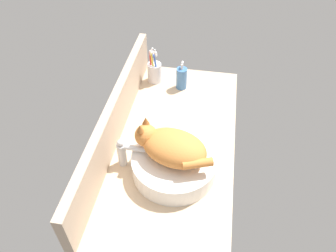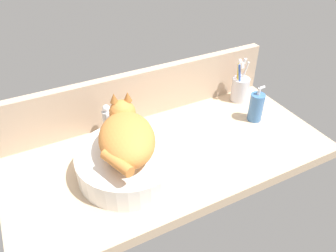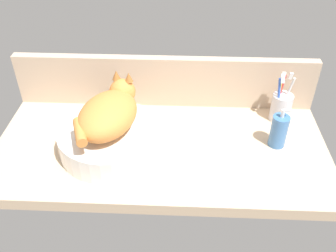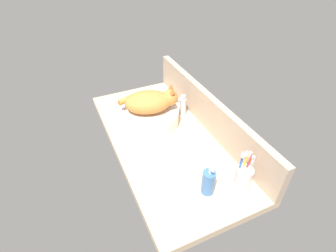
% 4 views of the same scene
% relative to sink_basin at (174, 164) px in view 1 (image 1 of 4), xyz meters
% --- Properties ---
extents(ground_plane, '(1.12, 0.54, 0.04)m').
position_rel_sink_basin_xyz_m(ground_plane, '(0.16, 0.03, -0.06)').
color(ground_plane, '#D1B28E').
extents(backsplash_panel, '(1.12, 0.04, 0.20)m').
position_rel_sink_basin_xyz_m(backsplash_panel, '(0.16, 0.28, 0.06)').
color(backsplash_panel, tan).
rests_on(backsplash_panel, ground_plane).
extents(sink_basin, '(0.33, 0.33, 0.08)m').
position_rel_sink_basin_xyz_m(sink_basin, '(0.00, 0.00, 0.00)').
color(sink_basin, white).
rests_on(sink_basin, ground_plane).
extents(cat, '(0.23, 0.31, 0.14)m').
position_rel_sink_basin_xyz_m(cat, '(0.00, 0.01, 0.10)').
color(cat, orange).
rests_on(cat, sink_basin).
extents(faucet, '(0.04, 0.12, 0.14)m').
position_rel_sink_basin_xyz_m(faucet, '(0.00, 0.20, 0.03)').
color(faucet, silver).
rests_on(faucet, ground_plane).
extents(soap_dispenser, '(0.06, 0.06, 0.15)m').
position_rel_sink_basin_xyz_m(soap_dispenser, '(0.55, 0.05, 0.02)').
color(soap_dispenser, '#3F72B2').
rests_on(soap_dispenser, ground_plane).
extents(toothbrush_cup, '(0.07, 0.07, 0.19)m').
position_rel_sink_basin_xyz_m(toothbrush_cup, '(0.59, 0.20, 0.01)').
color(toothbrush_cup, silver).
rests_on(toothbrush_cup, ground_plane).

